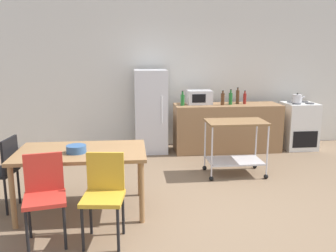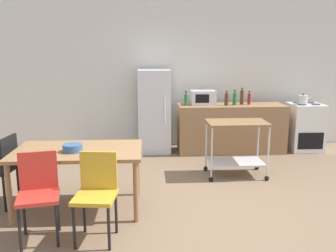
{
  "view_description": "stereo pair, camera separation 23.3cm",
  "coord_description": "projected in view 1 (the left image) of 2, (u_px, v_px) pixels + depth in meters",
  "views": [
    {
      "loc": [
        -0.91,
        -4.01,
        1.9
      ],
      "look_at": [
        -0.38,
        1.2,
        0.8
      ],
      "focal_mm": 38.6,
      "sensor_mm": 36.0,
      "label": 1
    },
    {
      "loc": [
        -0.68,
        -4.03,
        1.9
      ],
      "look_at": [
        -0.38,
        1.2,
        0.8
      ],
      "focal_mm": 38.6,
      "sensor_mm": 36.0,
      "label": 2
    }
  ],
  "objects": [
    {
      "name": "kettle",
      "position": [
        297.0,
        99.0,
        6.86
      ],
      "size": [
        0.24,
        0.17,
        0.19
      ],
      "color": "silver",
      "rests_on": "stove_oven"
    },
    {
      "name": "bottle_sesame_oil",
      "position": [
        238.0,
        97.0,
        6.87
      ],
      "size": [
        0.06,
        0.06,
        0.31
      ],
      "color": "#4C2D19",
      "rests_on": "kitchen_counter"
    },
    {
      "name": "bottle_wine",
      "position": [
        183.0,
        100.0,
        6.65
      ],
      "size": [
        0.07,
        0.07,
        0.27
      ],
      "color": "#1E6628",
      "rests_on": "kitchen_counter"
    },
    {
      "name": "bottle_soda",
      "position": [
        231.0,
        98.0,
        6.78
      ],
      "size": [
        0.07,
        0.07,
        0.29
      ],
      "color": "#1E6628",
      "rests_on": "kitchen_counter"
    },
    {
      "name": "ground_plane",
      "position": [
        209.0,
        210.0,
        4.39
      ],
      "size": [
        12.0,
        12.0,
        0.0
      ],
      "primitive_type": "plane",
      "color": "brown"
    },
    {
      "name": "stove_oven",
      "position": [
        299.0,
        126.0,
        7.08
      ],
      "size": [
        0.6,
        0.61,
        0.92
      ],
      "color": "white",
      "rests_on": "ground_plane"
    },
    {
      "name": "microwave",
      "position": [
        199.0,
        97.0,
        6.84
      ],
      "size": [
        0.46,
        0.35,
        0.26
      ],
      "color": "silver",
      "rests_on": "kitchen_counter"
    },
    {
      "name": "bottle_olive_oil",
      "position": [
        223.0,
        99.0,
        6.72
      ],
      "size": [
        0.07,
        0.07,
        0.27
      ],
      "color": "#4C2D19",
      "rests_on": "kitchen_counter"
    },
    {
      "name": "refrigerator",
      "position": [
        151.0,
        111.0,
        6.8
      ],
      "size": [
        0.6,
        0.63,
        1.55
      ],
      "color": "silver",
      "rests_on": "ground_plane"
    },
    {
      "name": "bottle_vinegar",
      "position": [
        245.0,
        98.0,
        6.86
      ],
      "size": [
        0.06,
        0.06,
        0.25
      ],
      "color": "maroon",
      "rests_on": "kitchen_counter"
    },
    {
      "name": "chair_red",
      "position": [
        45.0,
        192.0,
        3.58
      ],
      "size": [
        0.47,
        0.47,
        0.89
      ],
      "rotation": [
        0.0,
        0.0,
        0.2
      ],
      "color": "#B72D23",
      "rests_on": "ground_plane"
    },
    {
      "name": "kitchen_cart",
      "position": [
        235.0,
        139.0,
        5.53
      ],
      "size": [
        0.91,
        0.57,
        0.85
      ],
      "color": "brown",
      "rests_on": "ground_plane"
    },
    {
      "name": "dining_table",
      "position": [
        82.0,
        157.0,
        4.24
      ],
      "size": [
        1.5,
        0.9,
        0.75
      ],
      "color": "olive",
      "rests_on": "ground_plane"
    },
    {
      "name": "chair_mustard",
      "position": [
        104.0,
        191.0,
        3.61
      ],
      "size": [
        0.45,
        0.45,
        0.89
      ],
      "rotation": [
        0.0,
        0.0,
        -0.12
      ],
      "color": "gold",
      "rests_on": "ground_plane"
    },
    {
      "name": "kitchen_counter",
      "position": [
        227.0,
        128.0,
        6.92
      ],
      "size": [
        2.0,
        0.64,
        0.9
      ],
      "primitive_type": "cube",
      "color": "olive",
      "rests_on": "ground_plane"
    },
    {
      "name": "chair_black",
      "position": [
        2.0,
        168.0,
        4.31
      ],
      "size": [
        0.45,
        0.45,
        0.89
      ],
      "rotation": [
        0.0,
        0.0,
        -1.71
      ],
      "color": "black",
      "rests_on": "ground_plane"
    },
    {
      "name": "back_wall",
      "position": [
        177.0,
        73.0,
        7.2
      ],
      "size": [
        8.4,
        0.12,
        2.9
      ],
      "primitive_type": "cube",
      "color": "silver",
      "rests_on": "ground_plane"
    },
    {
      "name": "fruit_bowl",
      "position": [
        76.0,
        149.0,
        4.13
      ],
      "size": [
        0.23,
        0.23,
        0.09
      ],
      "primitive_type": "cylinder",
      "color": "#33598C",
      "rests_on": "dining_table"
    }
  ]
}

